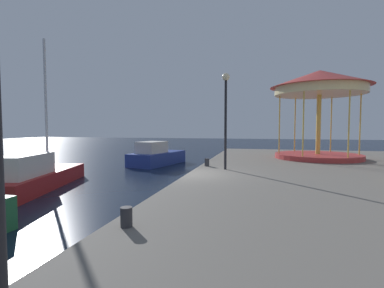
{
  "coord_description": "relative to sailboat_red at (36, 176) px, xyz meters",
  "views": [
    {
      "loc": [
        3.08,
        -11.93,
        2.8
      ],
      "look_at": [
        -0.94,
        4.55,
        1.81
      ],
      "focal_mm": 26.46,
      "sensor_mm": 36.0,
      "label": 1
    }
  ],
  "objects": [
    {
      "name": "ground_plane",
      "position": [
        6.75,
        1.34,
        -0.63
      ],
      "size": [
        120.0,
        120.0,
        0.0
      ],
      "primitive_type": "plane",
      "color": "black"
    },
    {
      "name": "quay_dock",
      "position": [
        13.67,
        1.34,
        -0.23
      ],
      "size": [
        13.84,
        29.82,
        0.8
      ],
      "primitive_type": "cube",
      "color": "slate",
      "rests_on": "ground"
    },
    {
      "name": "sailboat_red",
      "position": [
        0.0,
        0.0,
        0.0
      ],
      "size": [
        3.25,
        6.64,
        7.02
      ],
      "color": "maroon",
      "rests_on": "ground"
    },
    {
      "name": "motorboat_blue",
      "position": [
        2.2,
        9.36,
        0.03
      ],
      "size": [
        3.21,
        5.3,
        1.77
      ],
      "color": "navy",
      "rests_on": "ground"
    },
    {
      "name": "carousel",
      "position": [
        13.42,
        9.0,
        4.41
      ],
      "size": [
        6.11,
        6.11,
        5.63
      ],
      "color": "#B23333",
      "rests_on": "quay_dock"
    },
    {
      "name": "lamp_post_mid_promenade",
      "position": [
        8.2,
        2.84,
        3.26
      ],
      "size": [
        0.36,
        0.36,
        4.56
      ],
      "color": "black",
      "rests_on": "quay_dock"
    },
    {
      "name": "bollard_north",
      "position": [
        7.22,
        -5.47,
        0.37
      ],
      "size": [
        0.24,
        0.24,
        0.4
      ],
      "primitive_type": "cylinder",
      "color": "#2D2D33",
      "rests_on": "quay_dock"
    },
    {
      "name": "bollard_center",
      "position": [
        7.13,
        3.75,
        0.37
      ],
      "size": [
        0.24,
        0.24,
        0.4
      ],
      "primitive_type": "cylinder",
      "color": "#2D2D33",
      "rests_on": "quay_dock"
    }
  ]
}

